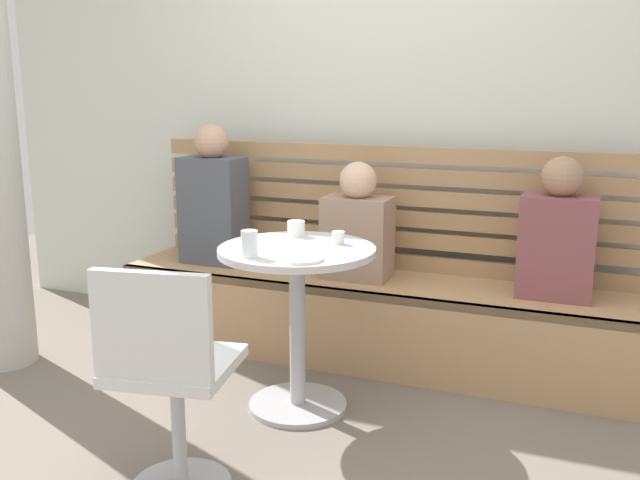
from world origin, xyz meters
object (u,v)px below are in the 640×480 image
Objects in this scene: booth_bench at (368,319)px; cup_espresso_small at (338,238)px; cafe_table at (297,297)px; white_chair at (168,374)px; plate_small at (300,259)px; person_child_middle at (357,228)px; cup_water_clear at (249,244)px; cup_ceramic_white at (296,228)px; person_child_left at (558,236)px; person_adult at (213,201)px.

cup_espresso_small is (0.03, -0.54, 0.55)m from booth_bench.
booth_bench is 0.74m from cafe_table.
white_chair reaches higher than plate_small.
person_child_middle is at bearing 100.00° from cup_espresso_small.
cup_water_clear is (0.01, 0.58, 0.33)m from white_chair.
person_child_middle reaches higher than cup_espresso_small.
cafe_table is at bearing -99.51° from booth_bench.
cup_water_clear is (-0.22, -0.90, 0.57)m from booth_bench.
booth_bench is 33.75× the size of cup_ceramic_white.
cup_espresso_small is (-0.88, -0.56, 0.03)m from person_child_left.
plate_small is at bearing -135.38° from person_child_left.
white_chair is at bearing -110.41° from plate_small.
white_chair is (-0.12, -0.81, -0.05)m from cafe_table.
cup_ceramic_white is at bearing -114.51° from booth_bench.
cafe_table is 6.73× the size of cup_water_clear.
plate_small is at bearing 69.59° from white_chair.
person_adult is at bearing 135.99° from plate_small.
white_chair reaches higher than booth_bench.
person_adult reaches higher than booth_bench.
white_chair is 1.07m from cup_ceramic_white.
booth_bench is at bearing 4.91° from person_child_middle.
person_child_left is (1.14, 1.51, 0.27)m from white_chair.
plate_small is at bearing -44.01° from person_adult.
cafe_table is at bearing 117.41° from plate_small.
person_child_middle is 0.91m from cup_water_clear.
cup_water_clear reaches higher than booth_bench.
cafe_table is 0.87× the size of white_chair.
white_chair is 1.28× the size of person_child_left.
cup_water_clear reaches higher than cafe_table.
person_child_left is 1.46m from cup_water_clear.
cup_espresso_small reaches higher than booth_bench.
white_chair is at bearing -105.41° from cup_espresso_small.
cafe_table is 1.12× the size of person_child_left.
booth_bench is 1.02m from plate_small.
person_child_left is at bearing 52.93° from white_chair.
white_chair is (-0.23, -1.48, 0.24)m from booth_bench.
booth_bench is at bearing 93.20° from cup_espresso_small.
booth_bench is at bearing 76.51° from cup_water_clear.
cup_water_clear is 1.96× the size of cup_espresso_small.
cup_ceramic_white is at bearing 88.97° from cup_water_clear.
cup_espresso_small is 0.33× the size of plate_small.
person_child_left is 1.10× the size of person_child_middle.
white_chair is 0.67m from cup_water_clear.
cafe_table is at bearing -39.96° from person_adult.
cup_water_clear is at bearing -172.89° from plate_small.
booth_bench is at bearing 80.49° from cafe_table.
person_child_middle is 5.48× the size of cup_water_clear.
cup_ceramic_white is (-1.12, -0.48, 0.04)m from person_child_left.
cup_water_clear is 0.22m from plate_small.
booth_bench is 1.52m from white_chair.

